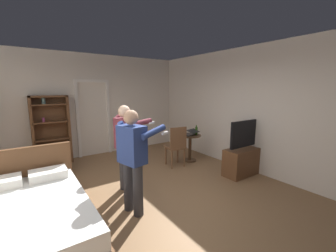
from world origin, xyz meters
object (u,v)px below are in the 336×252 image
at_px(bookshelf, 51,127).
at_px(suitcase_small, 45,168).
at_px(suitcase_dark, 51,165).
at_px(side_table, 190,144).
at_px(laptop, 191,133).
at_px(wooden_chair, 176,145).
at_px(bottle_on_table, 196,131).
at_px(tv_flatscreen, 244,158).
at_px(person_striped_shirt, 126,143).
at_px(bed, 30,222).
at_px(person_blue_shirt, 133,155).

distance_m(bookshelf, suitcase_small, 1.16).
height_order(bookshelf, suitcase_dark, bookshelf).
bearing_deg(side_table, laptop, -115.86).
bearing_deg(wooden_chair, bookshelf, 141.42).
relative_size(side_table, suitcase_dark, 1.22).
xyz_separation_m(bottle_on_table, suitcase_dark, (-3.24, 1.27, -0.63)).
relative_size(tv_flatscreen, person_striped_shirt, 0.76).
bearing_deg(bed, bottle_on_table, 17.49).
bearing_deg(person_blue_shirt, bottle_on_table, 27.44).
height_order(person_striped_shirt, suitcase_small, person_striped_shirt).
height_order(tv_flatscreen, person_striped_shirt, person_striped_shirt).
height_order(tv_flatscreen, wooden_chair, tv_flatscreen).
bearing_deg(wooden_chair, bed, -159.70).
height_order(side_table, laptop, laptop).
relative_size(bookshelf, laptop, 4.41).
bearing_deg(laptop, bookshelf, 147.79).
xyz_separation_m(laptop, bottle_on_table, (0.16, -0.04, 0.06)).
bearing_deg(suitcase_small, laptop, -11.16).
bearing_deg(side_table, suitcase_dark, 158.94).
bearing_deg(laptop, suitcase_small, 162.78).
relative_size(tv_flatscreen, wooden_chair, 1.23).
distance_m(tv_flatscreen, suitcase_dark, 4.35).
distance_m(bookshelf, wooden_chair, 3.15).
bearing_deg(side_table, bookshelf, 148.55).
bearing_deg(suitcase_small, bookshelf, 78.90).
xyz_separation_m(laptop, person_striped_shirt, (-2.03, -0.57, 0.16)).
bearing_deg(tv_flatscreen, person_striped_shirt, 163.34).
relative_size(side_table, wooden_chair, 0.71).
bearing_deg(bookshelf, tv_flatscreen, -43.06).
xyz_separation_m(bookshelf, suitcase_small, (-0.27, -0.86, -0.73)).
distance_m(tv_flatscreen, side_table, 1.42).
bearing_deg(suitcase_dark, person_blue_shirt, -63.68).
bearing_deg(tv_flatscreen, bookshelf, 136.94).
relative_size(suitcase_dark, suitcase_small, 0.92).
bearing_deg(person_blue_shirt, suitcase_dark, 108.73).
xyz_separation_m(tv_flatscreen, laptop, (-0.44, 1.31, 0.38)).
relative_size(bed, suitcase_small, 3.26).
bearing_deg(tv_flatscreen, person_blue_shirt, 179.36).
distance_m(laptop, suitcase_small, 3.42).
bearing_deg(tv_flatscreen, wooden_chair, 127.88).
height_order(bookshelf, suitcase_small, bookshelf).
bearing_deg(bottle_on_table, bed, -162.51).
bearing_deg(laptop, person_striped_shirt, -164.30).
bearing_deg(side_table, wooden_chair, -166.78).
height_order(bed, side_table, bed).
relative_size(bookshelf, suitcase_small, 2.76).
xyz_separation_m(bed, bookshelf, (0.61, 3.08, 0.63)).
bearing_deg(bed, bookshelf, 78.73).
bearing_deg(bookshelf, side_table, -31.45).
bearing_deg(person_blue_shirt, side_table, 30.42).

